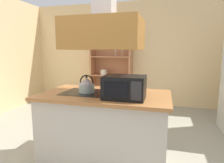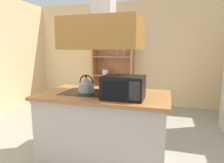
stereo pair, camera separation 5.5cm
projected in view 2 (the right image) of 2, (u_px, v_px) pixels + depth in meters
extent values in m
cube|color=beige|center=(141.00, 54.00, 5.09)|extent=(6.00, 0.12, 2.70)
cube|color=#B7AEA4|center=(104.00, 129.00, 2.50)|extent=(1.54, 0.84, 0.86)
cube|color=#A26636|center=(104.00, 95.00, 2.43)|extent=(1.62, 0.92, 0.04)
cube|color=black|center=(86.00, 92.00, 2.50)|extent=(0.60, 0.48, 0.00)
cube|color=#A36B2E|center=(104.00, 35.00, 2.31)|extent=(0.90, 0.70, 0.36)
cube|color=#B97951|center=(95.00, 67.00, 5.24)|extent=(0.04, 0.40, 1.97)
cube|color=#B97951|center=(132.00, 68.00, 4.95)|extent=(0.04, 0.40, 1.97)
cube|color=#B97951|center=(113.00, 30.00, 4.95)|extent=(1.08, 0.40, 0.03)
cube|color=#B97951|center=(113.00, 102.00, 5.25)|extent=(1.08, 0.40, 0.08)
cube|color=#B97951|center=(115.00, 67.00, 5.28)|extent=(1.08, 0.02, 1.97)
cube|color=#B97951|center=(113.00, 75.00, 5.13)|extent=(1.00, 0.36, 0.02)
cube|color=#B97951|center=(113.00, 57.00, 5.05)|extent=(1.00, 0.36, 0.02)
cylinder|color=beige|center=(106.00, 74.00, 5.13)|extent=(0.18, 0.18, 0.05)
cylinder|color=beige|center=(106.00, 72.00, 5.12)|extent=(0.17, 0.17, 0.05)
cylinder|color=beige|center=(106.00, 71.00, 5.12)|extent=(0.16, 0.16, 0.05)
cylinder|color=silver|center=(117.00, 54.00, 4.97)|extent=(0.01, 0.01, 0.12)
cone|color=silver|center=(117.00, 50.00, 4.95)|extent=(0.07, 0.07, 0.08)
cylinder|color=silver|center=(124.00, 54.00, 4.92)|extent=(0.01, 0.01, 0.12)
cone|color=silver|center=(124.00, 50.00, 4.90)|extent=(0.07, 0.07, 0.08)
cylinder|color=#B1C4B8|center=(86.00, 88.00, 2.49)|extent=(0.20, 0.20, 0.11)
cone|color=#BCB4C4|center=(86.00, 81.00, 2.47)|extent=(0.19, 0.19, 0.07)
sphere|color=black|center=(86.00, 77.00, 2.46)|extent=(0.03, 0.03, 0.03)
torus|color=black|center=(86.00, 82.00, 2.47)|extent=(0.19, 0.02, 0.19)
cube|color=white|center=(117.00, 89.00, 2.65)|extent=(0.34, 0.25, 0.02)
cube|color=black|center=(123.00, 87.00, 2.15)|extent=(0.46, 0.34, 0.26)
cube|color=black|center=(115.00, 90.00, 2.00)|extent=(0.26, 0.01, 0.17)
cube|color=#262628|center=(135.00, 91.00, 1.94)|extent=(0.11, 0.01, 0.20)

